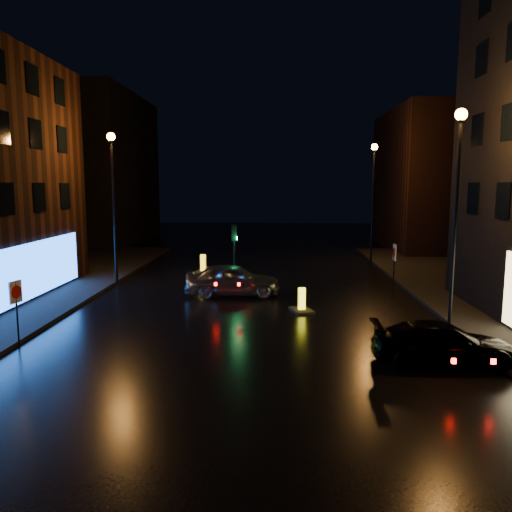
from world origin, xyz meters
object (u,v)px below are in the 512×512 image
Objects in this scene: road_sign_right at (394,257)px; silver_hatchback at (233,280)px; bollard_near at (302,306)px; traffic_signal at (235,278)px; dark_sedan at (443,343)px; road_sign_left at (16,298)px; bollard_far at (203,269)px.

silver_hatchback is at bearing 7.59° from road_sign_right.
silver_hatchback is at bearing 119.64° from bollard_near.
bollard_near is (3.35, -3.15, -0.58)m from silver_hatchback.
road_sign_right is at bearing -8.55° from traffic_signal.
bollard_near is (3.43, -5.31, -0.27)m from traffic_signal.
traffic_signal reaches higher than bollard_near.
road_sign_left is (-14.25, 1.05, 1.11)m from dark_sedan.
road_sign_right is (0.85, 10.36, 1.27)m from dark_sedan.
dark_sedan is at bearing -56.96° from traffic_signal.
silver_hatchback reaches higher than bollard_far.
bollard_near is at bearing 40.67° from road_sign_left.
bollard_far is at bearing -26.43° from road_sign_right.
traffic_signal is at bearing -7.14° from road_sign_right.
traffic_signal reaches higher than bollard_far.
bollard_far reaches higher than bollard_near.
road_sign_right is at bearing 21.96° from bollard_near.
road_sign_left is at bearing -122.35° from traffic_signal.
road_sign_right is (15.10, 9.31, 0.17)m from road_sign_left.
dark_sedan is 1.74× the size of road_sign_right.
dark_sedan is (7.48, -9.45, -0.17)m from silver_hatchback.
road_sign_left is (-4.32, -15.00, 1.50)m from bollard_far.
bollard_far is at bearing 87.17° from road_sign_left.
bollard_far is (-2.46, 6.60, -0.56)m from silver_hatchback.
dark_sedan is at bearing -46.36° from bollard_far.
bollard_near is 11.51m from road_sign_left.
silver_hatchback reaches higher than dark_sedan.
traffic_signal is 2.43× the size of bollard_near.
road_sign_right is at bearing -87.35° from silver_hatchback.
road_sign_left reaches higher than silver_hatchback.
silver_hatchback is at bearing 40.76° from dark_sedan.
silver_hatchback is 1.07× the size of dark_sedan.
road_sign_left is at bearing 33.06° from road_sign_right.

